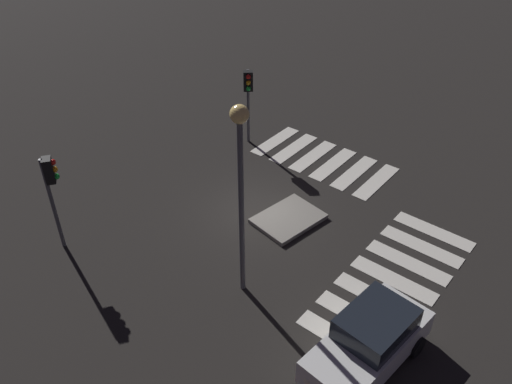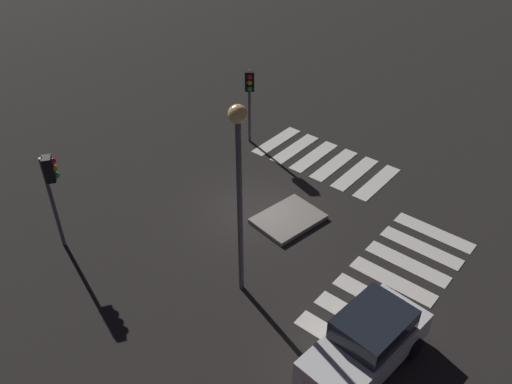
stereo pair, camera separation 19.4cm
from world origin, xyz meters
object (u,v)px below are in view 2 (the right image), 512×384
(car_white, at_px, (367,342))
(street_lamp, at_px, (239,172))
(traffic_light_west, at_px, (51,180))
(traffic_light_north, at_px, (249,90))
(traffic_island, at_px, (288,219))

(car_white, relative_size, street_lamp, 0.64)
(traffic_light_west, xyz_separation_m, street_lamp, (2.53, -6.71, 1.91))
(car_white, xyz_separation_m, traffic_light_west, (-2.55, 11.61, 2.05))
(traffic_light_north, distance_m, street_lamp, 10.17)
(car_white, xyz_separation_m, street_lamp, (-0.02, 4.90, 3.96))
(traffic_light_west, bearing_deg, traffic_island, -6.23)
(traffic_island, height_order, traffic_light_west, traffic_light_west)
(street_lamp, bearing_deg, traffic_island, 13.51)
(traffic_island, distance_m, car_white, 7.16)
(traffic_light_north, height_order, traffic_light_west, traffic_light_west)
(traffic_light_west, bearing_deg, street_lamp, -34.43)
(traffic_island, xyz_separation_m, traffic_light_west, (-6.57, 5.74, 2.90))
(car_white, xyz_separation_m, traffic_light_north, (7.79, 11.10, 1.97))
(traffic_island, xyz_separation_m, traffic_light_north, (3.77, 5.23, 2.82))
(traffic_light_west, height_order, street_lamp, street_lamp)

